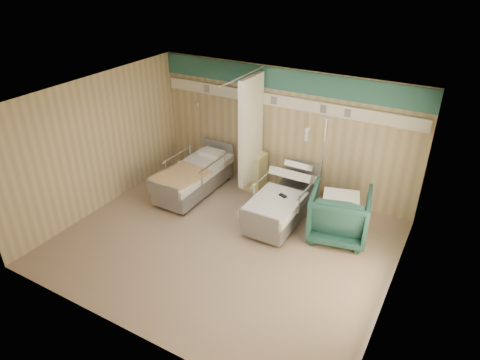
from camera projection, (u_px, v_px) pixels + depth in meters
name	position (u px, v px, depth m)	size (l,w,h in m)	color
ground	(224.00, 243.00, 8.13)	(6.00, 5.00, 0.00)	gray
room_walls	(229.00, 149.00, 7.45)	(6.04, 5.04, 2.82)	tan
bed_right	(282.00, 206.00, 8.71)	(1.00, 2.16, 0.63)	silver
bed_left	(194.00, 180.00, 9.67)	(1.00, 2.16, 0.63)	silver
bedside_cabinet	(253.00, 171.00, 9.85)	(0.50, 0.48, 0.85)	#DCD58A
visitor_armchair	(339.00, 214.00, 8.10)	(1.08, 1.11, 1.01)	#1B443F
waffle_blanket	(342.00, 190.00, 7.83)	(0.66, 0.58, 0.07)	white
iv_stand_right	(319.00, 191.00, 9.01)	(0.37, 0.37, 2.05)	silver
iv_stand_left	(201.00, 157.00, 10.60)	(0.32, 0.32, 1.78)	silver
call_remote	(283.00, 196.00, 8.42)	(0.16, 0.07, 0.04)	black
tan_blanket	(180.00, 176.00, 9.16)	(0.88, 1.11, 0.04)	tan
toiletry_bag	(252.00, 152.00, 9.59)	(0.19, 0.12, 0.11)	black
white_cup	(247.00, 149.00, 9.74)	(0.09, 0.09, 0.13)	white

